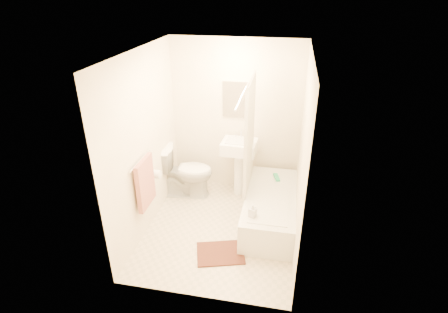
% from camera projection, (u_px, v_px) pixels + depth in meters
% --- Properties ---
extents(floor, '(2.40, 2.40, 0.00)m').
position_uv_depth(floor, '(221.00, 228.00, 4.88)').
color(floor, beige).
rests_on(floor, ground).
extents(ceiling, '(2.40, 2.40, 0.00)m').
position_uv_depth(ceiling, '(220.00, 52.00, 3.80)').
color(ceiling, white).
rests_on(ceiling, ground).
extents(wall_back, '(2.00, 0.02, 2.40)m').
position_uv_depth(wall_back, '(236.00, 118.00, 5.39)').
color(wall_back, beige).
rests_on(wall_back, ground).
extents(wall_left, '(0.02, 2.40, 2.40)m').
position_uv_depth(wall_left, '(144.00, 145.00, 4.51)').
color(wall_left, beige).
rests_on(wall_left, ground).
extents(wall_right, '(0.02, 2.40, 2.40)m').
position_uv_depth(wall_right, '(302.00, 158.00, 4.17)').
color(wall_right, beige).
rests_on(wall_right, ground).
extents(mirror, '(0.40, 0.03, 0.55)m').
position_uv_depth(mirror, '(236.00, 100.00, 5.24)').
color(mirror, white).
rests_on(mirror, wall_back).
extents(curtain_rod, '(0.03, 1.70, 0.03)m').
position_uv_depth(curtain_rod, '(247.00, 87.00, 4.01)').
color(curtain_rod, silver).
rests_on(curtain_rod, wall_back).
extents(shower_curtain, '(0.04, 0.80, 1.55)m').
position_uv_depth(shower_curtain, '(249.00, 136.00, 4.72)').
color(shower_curtain, silver).
rests_on(shower_curtain, curtain_rod).
extents(towel_bar, '(0.02, 0.60, 0.02)m').
position_uv_depth(towel_bar, '(140.00, 160.00, 4.33)').
color(towel_bar, silver).
rests_on(towel_bar, wall_left).
extents(towel, '(0.06, 0.45, 0.66)m').
position_uv_depth(towel, '(145.00, 183.00, 4.47)').
color(towel, '#CC7266').
rests_on(towel, towel_bar).
extents(toilet_paper, '(0.11, 0.12, 0.12)m').
position_uv_depth(toilet_paper, '(156.00, 174.00, 4.83)').
color(toilet_paper, white).
rests_on(toilet_paper, wall_left).
extents(toilet, '(0.88, 0.56, 0.82)m').
position_uv_depth(toilet, '(186.00, 172.00, 5.49)').
color(toilet, silver).
rests_on(toilet, floor).
extents(sink, '(0.53, 0.44, 1.01)m').
position_uv_depth(sink, '(239.00, 166.00, 5.46)').
color(sink, white).
rests_on(sink, floor).
extents(bathtub, '(0.69, 1.58, 0.44)m').
position_uv_depth(bathtub, '(270.00, 208.00, 4.93)').
color(bathtub, silver).
rests_on(bathtub, floor).
extents(bath_mat, '(0.69, 0.59, 0.02)m').
position_uv_depth(bath_mat, '(220.00, 253.00, 4.42)').
color(bath_mat, '#49271B').
rests_on(bath_mat, floor).
extents(soap_bottle, '(0.11, 0.11, 0.19)m').
position_uv_depth(soap_bottle, '(253.00, 211.00, 4.34)').
color(soap_bottle, white).
rests_on(soap_bottle, bathtub).
extents(scrub_brush, '(0.12, 0.22, 0.04)m').
position_uv_depth(scrub_brush, '(277.00, 178.00, 5.21)').
color(scrub_brush, '#2CB570').
rests_on(scrub_brush, bathtub).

